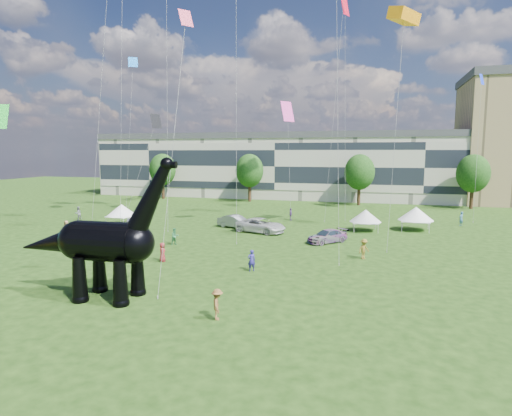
# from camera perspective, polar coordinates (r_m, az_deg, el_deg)

# --- Properties ---
(ground) EXTENTS (220.00, 220.00, 0.00)m
(ground) POSITION_cam_1_polar(r_m,az_deg,el_deg) (27.66, -8.71, -12.31)
(ground) COLOR #16330C
(ground) RESTS_ON ground
(terrace_row) EXTENTS (78.00, 11.00, 12.00)m
(terrace_row) POSITION_cam_1_polar(r_m,az_deg,el_deg) (87.76, 3.34, 5.34)
(terrace_row) COLOR beige
(terrace_row) RESTS_ON ground
(tree_far_left) EXTENTS (5.20, 5.20, 9.44)m
(tree_far_left) POSITION_cam_1_polar(r_m,az_deg,el_deg) (86.93, -12.36, 5.35)
(tree_far_left) COLOR #382314
(tree_far_left) RESTS_ON ground
(tree_mid_left) EXTENTS (5.20, 5.20, 9.44)m
(tree_mid_left) POSITION_cam_1_polar(r_m,az_deg,el_deg) (80.04, -0.87, 5.35)
(tree_mid_left) COLOR #382314
(tree_mid_left) RESTS_ON ground
(tree_mid_right) EXTENTS (5.20, 5.20, 9.44)m
(tree_mid_right) POSITION_cam_1_polar(r_m,az_deg,el_deg) (76.74, 13.65, 5.05)
(tree_mid_right) COLOR #382314
(tree_mid_right) RESTS_ON ground
(tree_far_right) EXTENTS (5.20, 5.20, 9.44)m
(tree_far_right) POSITION_cam_1_polar(r_m,az_deg,el_deg) (78.15, 26.99, 4.48)
(tree_far_right) COLOR #382314
(tree_far_right) RESTS_ON ground
(dinosaur_sculpture) EXTENTS (11.43, 3.22, 9.36)m
(dinosaur_sculpture) POSITION_cam_1_polar(r_m,az_deg,el_deg) (29.00, -20.00, -4.49)
(dinosaur_sculpture) COLOR black
(dinosaur_sculpture) RESTS_ON ground
(car_silver) EXTENTS (3.66, 4.49, 1.44)m
(car_silver) POSITION_cam_1_polar(r_m,az_deg,el_deg) (53.72, -16.16, -2.00)
(car_silver) COLOR silver
(car_silver) RESTS_ON ground
(car_grey) EXTENTS (4.96, 2.98, 1.54)m
(car_grey) POSITION_cam_1_polar(r_m,az_deg,el_deg) (52.81, -2.71, -1.82)
(car_grey) COLOR slate
(car_grey) RESTS_ON ground
(car_white) EXTENTS (6.52, 4.37, 1.66)m
(car_white) POSITION_cam_1_polar(r_m,az_deg,el_deg) (49.65, 0.62, -2.34)
(car_white) COLOR silver
(car_white) RESTS_ON ground
(car_dark) EXTENTS (4.50, 4.67, 1.34)m
(car_dark) POSITION_cam_1_polar(r_m,az_deg,el_deg) (44.81, 9.47, -3.73)
(car_dark) COLOR #595960
(car_dark) RESTS_ON ground
(gazebo_near) EXTENTS (4.00, 4.00, 2.56)m
(gazebo_near) POSITION_cam_1_polar(r_m,az_deg,el_deg) (52.08, 14.39, -1.04)
(gazebo_near) COLOR silver
(gazebo_near) RESTS_ON ground
(gazebo_far) EXTENTS (4.33, 4.33, 2.83)m
(gazebo_far) POSITION_cam_1_polar(r_m,az_deg,el_deg) (54.29, 20.54, -0.73)
(gazebo_far) COLOR white
(gazebo_far) RESTS_ON ground
(gazebo_left) EXTENTS (4.23, 4.23, 2.64)m
(gazebo_left) POSITION_cam_1_polar(r_m,az_deg,el_deg) (57.62, -17.48, -0.29)
(gazebo_left) COLOR white
(gazebo_left) RESTS_ON ground
(visitors) EXTENTS (50.64, 38.07, 1.85)m
(visitors) POSITION_cam_1_polar(r_m,az_deg,el_deg) (42.81, -5.67, -3.91)
(visitors) COLOR maroon
(visitors) RESTS_ON ground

